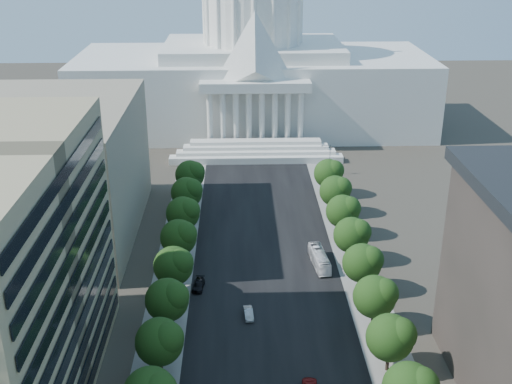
{
  "coord_description": "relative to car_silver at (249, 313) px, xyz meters",
  "views": [
    {
      "loc": [
        -5.46,
        -35.18,
        65.82
      ],
      "look_at": [
        -1.85,
        86.28,
        15.19
      ],
      "focal_mm": 45.0,
      "sensor_mm": 36.0,
      "label": 1
    }
  ],
  "objects": [
    {
      "name": "road_asphalt",
      "position": [
        3.89,
        26.32,
        -0.74
      ],
      "size": [
        30.0,
        260.0,
        0.01
      ],
      "primitive_type": "cube",
      "color": "black",
      "rests_on": "ground"
    },
    {
      "name": "tree_r_j",
      "position": [
        22.22,
        56.13,
        5.71
      ],
      "size": [
        7.79,
        7.6,
        9.97
      ],
      "color": "#33261C",
      "rests_on": "ground"
    },
    {
      "name": "sidewalk_left",
      "position": [
        -15.11,
        26.32,
        -0.74
      ],
      "size": [
        8.0,
        260.0,
        0.02
      ],
      "primitive_type": "cube",
      "color": "gray",
      "rests_on": "ground"
    },
    {
      "name": "tree_r_f",
      "position": [
        22.22,
        8.13,
        5.71
      ],
      "size": [
        7.79,
        7.6,
        9.97
      ],
      "color": "#33261C",
      "rests_on": "ground"
    },
    {
      "name": "tree_r_g",
      "position": [
        22.22,
        20.13,
        5.71
      ],
      "size": [
        7.79,
        7.6,
        9.97
      ],
      "color": "#33261C",
      "rests_on": "ground"
    },
    {
      "name": "office_block_left_far",
      "position": [
        -44.11,
        36.32,
        14.26
      ],
      "size": [
        38.0,
        52.0,
        30.0
      ],
      "primitive_type": "cube",
      "color": "gray",
      "rests_on": "ground"
    },
    {
      "name": "car_dark_b",
      "position": [
        -9.61,
        10.21,
        -0.0
      ],
      "size": [
        2.57,
        5.28,
        1.48
      ],
      "primitive_type": "imported",
      "rotation": [
        0.0,
        0.0,
        -0.1
      ],
      "color": "black",
      "rests_on": "ground"
    },
    {
      "name": "streetlight_d",
      "position": [
        23.79,
        21.32,
        5.08
      ],
      "size": [
        2.61,
        0.44,
        9.0
      ],
      "color": "gray",
      "rests_on": "ground"
    },
    {
      "name": "capitol",
      "position": [
        3.89,
        121.22,
        19.27
      ],
      "size": [
        120.0,
        56.0,
        73.0
      ],
      "color": "white",
      "rests_on": "ground"
    },
    {
      "name": "city_bus",
      "position": [
        15.16,
        18.71,
        0.81
      ],
      "size": [
        3.7,
        11.32,
        3.1
      ],
      "primitive_type": "imported",
      "rotation": [
        0.0,
        0.0,
        0.1
      ],
      "color": "silver",
      "rests_on": "ground"
    },
    {
      "name": "streetlight_c",
      "position": [
        23.79,
        -3.68,
        5.08
      ],
      "size": [
        2.61,
        0.44,
        9.0
      ],
      "color": "gray",
      "rests_on": "ground"
    },
    {
      "name": "tree_l_f",
      "position": [
        -13.78,
        8.13,
        5.71
      ],
      "size": [
        7.79,
        7.6,
        9.97
      ],
      "color": "#33261C",
      "rests_on": "ground"
    },
    {
      "name": "tree_r_i",
      "position": [
        22.22,
        44.13,
        5.71
      ],
      "size": [
        7.79,
        7.6,
        9.97
      ],
      "color": "#33261C",
      "rests_on": "ground"
    },
    {
      "name": "tree_l_d",
      "position": [
        -13.78,
        -15.87,
        5.71
      ],
      "size": [
        7.79,
        7.6,
        9.97
      ],
      "color": "#33261C",
      "rests_on": "ground"
    },
    {
      "name": "tree_r_h",
      "position": [
        22.22,
        32.13,
        5.71
      ],
      "size": [
        7.79,
        7.6,
        9.97
      ],
      "color": "#33261C",
      "rests_on": "ground"
    },
    {
      "name": "streetlight_e",
      "position": [
        23.79,
        46.32,
        5.08
      ],
      "size": [
        2.61,
        0.44,
        9.0
      ],
      "color": "gray",
      "rests_on": "ground"
    },
    {
      "name": "tree_l_h",
      "position": [
        -13.78,
        32.13,
        5.71
      ],
      "size": [
        7.79,
        7.6,
        9.97
      ],
      "color": "#33261C",
      "rests_on": "ground"
    },
    {
      "name": "sidewalk_right",
      "position": [
        22.89,
        26.32,
        -0.74
      ],
      "size": [
        8.0,
        260.0,
        0.02
      ],
      "primitive_type": "cube",
      "color": "gray",
      "rests_on": "ground"
    },
    {
      "name": "streetlight_f",
      "position": [
        23.79,
        71.32,
        5.08
      ],
      "size": [
        2.61,
        0.44,
        9.0
      ],
      "color": "gray",
      "rests_on": "ground"
    },
    {
      "name": "car_silver",
      "position": [
        0.0,
        0.0,
        0.0
      ],
      "size": [
        1.99,
        4.62,
        1.48
      ],
      "primitive_type": "imported",
      "rotation": [
        0.0,
        0.0,
        0.1
      ],
      "color": "#A1A3A9",
      "rests_on": "ground"
    },
    {
      "name": "tree_l_i",
      "position": [
        -13.78,
        44.13,
        5.71
      ],
      "size": [
        7.79,
        7.6,
        9.97
      ],
      "color": "#33261C",
      "rests_on": "ground"
    },
    {
      "name": "tree_l_e",
      "position": [
        -13.78,
        -3.87,
        5.71
      ],
      "size": [
        7.79,
        7.6,
        9.97
      ],
      "color": "#33261C",
      "rests_on": "ground"
    },
    {
      "name": "tree_r_e",
      "position": [
        22.22,
        -3.87,
        5.71
      ],
      "size": [
        7.79,
        7.6,
        9.97
      ],
      "color": "#33261C",
      "rests_on": "ground"
    },
    {
      "name": "tree_r_d",
      "position": [
        22.22,
        -15.87,
        5.71
      ],
      "size": [
        7.79,
        7.6,
        9.97
      ],
      "color": "#33261C",
      "rests_on": "ground"
    },
    {
      "name": "tree_l_g",
      "position": [
        -13.78,
        20.13,
        5.71
      ],
      "size": [
        7.79,
        7.6,
        9.97
      ],
      "color": "#33261C",
      "rests_on": "ground"
    },
    {
      "name": "tree_l_j",
      "position": [
        -13.78,
        56.13,
        5.71
      ],
      "size": [
        7.79,
        7.6,
        9.97
      ],
      "color": "#33261C",
      "rests_on": "ground"
    }
  ]
}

